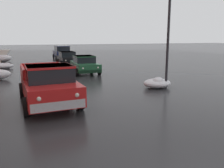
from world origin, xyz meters
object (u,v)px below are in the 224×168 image
Objects in this scene: pickup_truck_red_approaching_near_lane at (48,84)px; street_lamp_post at (169,27)px; sedan_black_parked_kerbside_mid at (67,58)px; suv_darkblue_parked_far_down_block at (62,52)px; sedan_green_parked_kerbside_close at (84,64)px.

pickup_truck_red_approaching_near_lane is 0.82× the size of street_lamp_post.
sedan_black_parked_kerbside_mid is 0.83× the size of suv_darkblue_parked_far_down_block.
sedan_green_parked_kerbside_close is at bearing -88.31° from sedan_black_parked_kerbside_mid.
pickup_truck_red_approaching_near_lane is at bearing -115.20° from sedan_green_parked_kerbside_close.
suv_darkblue_parked_far_down_block is (0.38, 12.75, 0.24)m from sedan_green_parked_kerbside_close.
street_lamp_post reaches higher than sedan_black_parked_kerbside_mid.
street_lamp_post is at bearing 5.92° from pickup_truck_red_approaching_near_lane.
pickup_truck_red_approaching_near_lane reaches higher than sedan_green_parked_kerbside_close.
sedan_black_parked_kerbside_mid is (3.59, 14.22, -0.13)m from pickup_truck_red_approaching_near_lane.
street_lamp_post is at bearing -77.62° from sedan_black_parked_kerbside_mid.
sedan_green_parked_kerbside_close is 0.87× the size of suv_darkblue_parked_far_down_block.
sedan_black_parked_kerbside_mid is 14.11m from street_lamp_post.
suv_darkblue_parked_far_down_block is at bearing 96.85° from street_lamp_post.
street_lamp_post is (2.79, -7.33, 2.66)m from sedan_green_parked_kerbside_close.
street_lamp_post reaches higher than suv_darkblue_parked_far_down_block.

